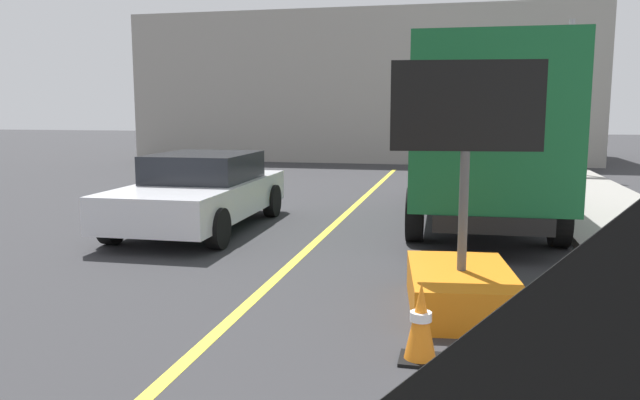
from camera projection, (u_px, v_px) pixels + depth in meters
name	position (u px, v px, depth m)	size (l,w,h in m)	color
lane_center_stripe	(180.00, 367.00, 5.34)	(0.14, 36.00, 0.01)	yellow
arrow_board_trailer	(461.00, 267.00, 6.79)	(1.60, 1.92, 2.70)	orange
box_truck	(482.00, 130.00, 11.95)	(2.71, 7.66, 3.29)	black
pickup_car	(201.00, 191.00, 11.46)	(2.11, 4.66, 1.38)	silver
highway_guide_sign	(544.00, 71.00, 20.03)	(2.79, 0.30, 5.00)	gray
far_building_block	(368.00, 90.00, 28.92)	(19.22, 8.40, 6.19)	gray
traffic_cone_mid_lane	(421.00, 322.00, 5.41)	(0.36, 0.36, 0.72)	black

